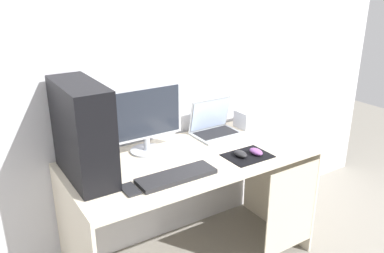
{
  "coord_description": "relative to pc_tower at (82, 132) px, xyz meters",
  "views": [
    {
      "loc": [
        -1.13,
        -1.76,
        1.72
      ],
      "look_at": [
        0.0,
        0.0,
        0.93
      ],
      "focal_mm": 37.13,
      "sensor_mm": 36.0,
      "label": 1
    }
  ],
  "objects": [
    {
      "name": "mouse_left",
      "position": [
        0.82,
        -0.25,
        -0.23
      ],
      "size": [
        0.06,
        0.1,
        0.03
      ],
      "primitive_type": "ellipsoid",
      "color": "#232326",
      "rests_on": "mousepad"
    },
    {
      "name": "cell_phone",
      "position": [
        0.13,
        -0.26,
        -0.24
      ],
      "size": [
        0.07,
        0.13,
        0.01
      ],
      "primitive_type": "cube",
      "color": "#232326",
      "rests_on": "desk"
    },
    {
      "name": "projector",
      "position": [
        1.21,
        0.11,
        -0.19
      ],
      "size": [
        0.2,
        0.14,
        0.12
      ],
      "primitive_type": "cube",
      "color": "silver",
      "rests_on": "desk"
    },
    {
      "name": "mouse_right",
      "position": [
        0.91,
        -0.28,
        -0.23
      ],
      "size": [
        0.06,
        0.1,
        0.03
      ],
      "primitive_type": "ellipsoid",
      "color": "#8C4C99",
      "rests_on": "mousepad"
    },
    {
      "name": "desk",
      "position": [
        0.62,
        -0.09,
        -0.4
      ],
      "size": [
        1.46,
        0.68,
        0.75
      ],
      "color": "beige",
      "rests_on": "ground_plane"
    },
    {
      "name": "laptop",
      "position": [
        0.91,
        0.13,
        -0.2
      ],
      "size": [
        0.3,
        0.23,
        0.23
      ],
      "color": "#9EA3A8",
      "rests_on": "desk"
    },
    {
      "name": "pc_tower",
      "position": [
        0.0,
        0.0,
        0.0
      ],
      "size": [
        0.19,
        0.48,
        0.5
      ],
      "primitive_type": "cube",
      "color": "black",
      "rests_on": "desk"
    },
    {
      "name": "mousepad",
      "position": [
        0.86,
        -0.26,
        -0.25
      ],
      "size": [
        0.26,
        0.2,
        0.0
      ],
      "primitive_type": "cube",
      "color": "black",
      "rests_on": "desk"
    },
    {
      "name": "wall_back",
      "position": [
        0.6,
        0.3,
        0.3
      ],
      "size": [
        4.0,
        0.05,
        2.6
      ],
      "color": "silver",
      "rests_on": "ground_plane"
    },
    {
      "name": "monitor",
      "position": [
        0.4,
        0.1,
        -0.04
      ],
      "size": [
        0.45,
        0.2,
        0.4
      ],
      "color": "#B7BCC6",
      "rests_on": "desk"
    },
    {
      "name": "keyboard",
      "position": [
        0.38,
        -0.27,
        -0.24
      ],
      "size": [
        0.42,
        0.14,
        0.02
      ],
      "primitive_type": "cube",
      "color": "#232326",
      "rests_on": "desk"
    }
  ]
}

